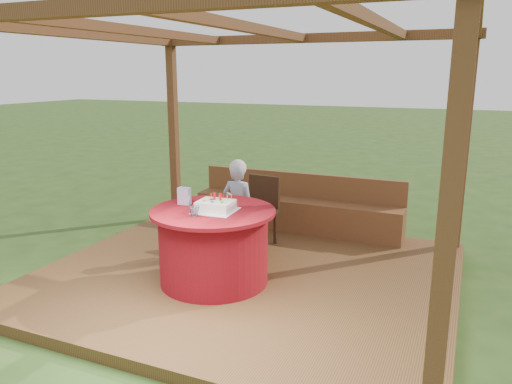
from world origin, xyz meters
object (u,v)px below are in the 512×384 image
at_px(chair, 259,207).
at_px(gift_bag, 184,196).
at_px(birthday_cake, 216,206).
at_px(table, 214,246).
at_px(elderly_woman, 238,205).
at_px(bench, 297,212).
at_px(drinking_glass, 194,211).

bearing_deg(chair, gift_bag, -105.55).
height_order(chair, birthday_cake, birthday_cake).
bearing_deg(chair, birthday_cake, -86.19).
distance_m(chair, gift_bag, 1.37).
xyz_separation_m(table, gift_bag, (-0.39, 0.07, 0.49)).
bearing_deg(elderly_woman, table, -79.92).
relative_size(elderly_woman, birthday_cake, 2.69).
xyz_separation_m(bench, drinking_glass, (-0.27, -2.40, 0.60)).
bearing_deg(bench, elderly_woman, -109.16).
distance_m(bench, gift_bag, 2.21).
bearing_deg(bench, gift_bag, -106.64).
relative_size(bench, chair, 3.34).
relative_size(chair, gift_bag, 4.82).
relative_size(gift_bag, drinking_glass, 1.67).
bearing_deg(gift_bag, elderly_woman, 70.24).
height_order(table, drinking_glass, drinking_glass).
bearing_deg(bench, birthday_cake, -94.40).
bearing_deg(elderly_woman, gift_bag, -103.41).
height_order(bench, table, table).
distance_m(birthday_cake, drinking_glass, 0.28).
xyz_separation_m(chair, gift_bag, (-0.35, -1.26, 0.40)).
relative_size(bench, birthday_cake, 6.87).
bearing_deg(elderly_woman, drinking_glass, -84.61).
xyz_separation_m(chair, drinking_glass, (-0.02, -1.63, 0.36)).
xyz_separation_m(table, chair, (-0.04, 1.33, 0.09)).
bearing_deg(birthday_cake, bench, 85.60).
bearing_deg(bench, drinking_glass, -96.46).
bearing_deg(drinking_glass, chair, 89.44).
xyz_separation_m(bench, birthday_cake, (-0.16, -2.14, 0.60)).
distance_m(chair, drinking_glass, 1.67).
relative_size(bench, table, 2.27).
distance_m(bench, chair, 0.84).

